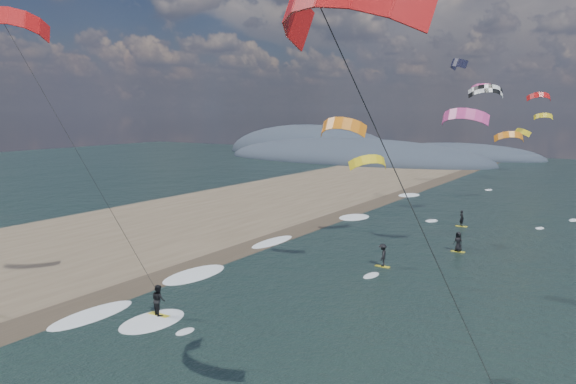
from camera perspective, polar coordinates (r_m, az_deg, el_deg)
The scene contains 8 objects.
sand_strip at distance 47.20m, azimuth -25.92°, elevation -6.52°, with size 26.00×240.00×0.00m, color brown.
wet_sand_strip at distance 37.82m, azimuth -16.13°, elevation -9.59°, with size 3.00×240.00×0.00m, color #382D23.
coastal_hills at distance 135.98m, azimuth 6.05°, elevation 3.56°, with size 80.00×41.00×15.00m.
kitesurfer_near_a at distance 13.18m, azimuth 7.68°, elevation 8.05°, with size 7.91×9.01×15.13m.
kitesurfer_near_b at distance 30.08m, azimuth -22.77°, elevation 6.97°, with size 7.04×9.24×16.66m.
far_kitesurfers at distance 46.16m, azimuth 13.44°, elevation -5.13°, with size 4.57×18.39×1.73m.
bg_kite_field at distance 69.19m, azimuth 19.64°, elevation 7.74°, with size 11.60×76.15×10.41m.
shoreline_surf at distance 40.16m, azimuth -9.86°, elevation -8.32°, with size 2.40×79.40×0.11m.
Camera 1 is at (15.22, -13.59, 11.51)m, focal length 35.00 mm.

